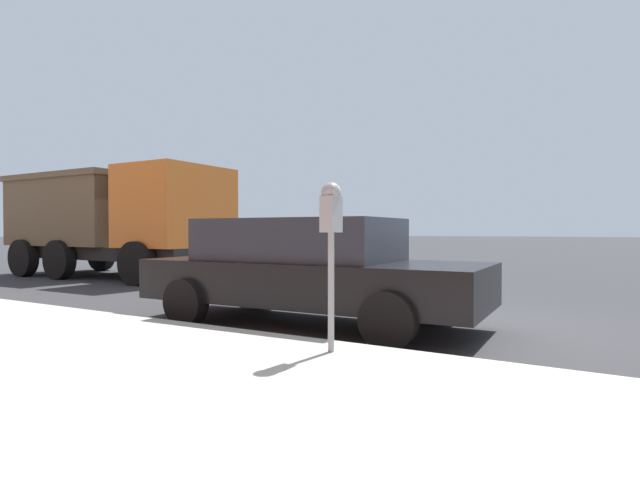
% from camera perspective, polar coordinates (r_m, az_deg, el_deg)
% --- Properties ---
extents(ground_plane, '(220.00, 220.00, 0.00)m').
position_cam_1_polar(ground_plane, '(7.07, 15.49, -9.47)').
color(ground_plane, '#333335').
extents(parking_meter, '(0.21, 0.19, 1.59)m').
position_cam_1_polar(parking_meter, '(4.66, 1.28, 2.03)').
color(parking_meter, gray).
rests_on(parking_meter, sidewalk).
extents(car_black, '(2.09, 4.75, 1.45)m').
position_cam_1_polar(car_black, '(6.89, -1.43, -3.27)').
color(car_black, black).
rests_on(car_black, ground_plane).
extents(dump_truck, '(2.80, 6.72, 2.91)m').
position_cam_1_polar(dump_truck, '(15.10, -22.49, 2.38)').
color(dump_truck, black).
rests_on(dump_truck, ground_plane).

